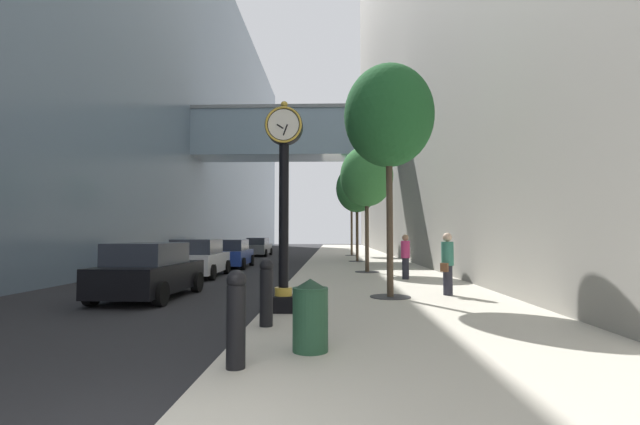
# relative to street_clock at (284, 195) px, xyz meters

# --- Properties ---
(ground_plane) EXTENTS (110.00, 110.00, 0.00)m
(ground_plane) POSITION_rel_street_clock_xyz_m (-0.50, 20.59, -2.73)
(ground_plane) COLOR #262628
(ground_plane) RESTS_ON ground
(sidewalk_right) EXTENTS (6.43, 80.00, 0.14)m
(sidewalk_right) POSITION_rel_street_clock_xyz_m (2.71, 23.59, -2.66)
(sidewalk_right) COLOR beige
(sidewalk_right) RESTS_ON ground
(building_block_left) EXTENTS (24.01, 80.00, 25.66)m
(building_block_left) POSITION_rel_street_clock_xyz_m (-13.17, 23.57, 10.07)
(building_block_left) COLOR slate
(building_block_left) RESTS_ON ground
(street_clock) EXTENTS (0.84, 0.55, 4.71)m
(street_clock) POSITION_rel_street_clock_xyz_m (0.00, 0.00, 0.00)
(street_clock) COLOR black
(street_clock) RESTS_ON sidewalk_right
(bollard_nearest) EXTENTS (0.26, 0.26, 1.24)m
(bollard_nearest) POSITION_rel_street_clock_xyz_m (-0.15, -4.05, -1.94)
(bollard_nearest) COLOR black
(bollard_nearest) RESTS_ON sidewalk_right
(bollard_second) EXTENTS (0.26, 0.26, 1.24)m
(bollard_second) POSITION_rel_street_clock_xyz_m (-0.15, -1.52, -1.94)
(bollard_second) COLOR black
(bollard_second) RESTS_ON sidewalk_right
(street_tree_near) EXTENTS (2.48, 2.48, 6.42)m
(street_tree_near) POSITION_rel_street_clock_xyz_m (2.65, 2.29, 2.37)
(street_tree_near) COLOR #333335
(street_tree_near) RESTS_ON sidewalk_right
(street_tree_mid_near) EXTENTS (2.42, 2.42, 5.77)m
(street_tree_mid_near) POSITION_rel_street_clock_xyz_m (2.65, 10.16, 1.77)
(street_tree_mid_near) COLOR #333335
(street_tree_mid_near) RESTS_ON sidewalk_right
(street_tree_mid_far) EXTENTS (2.67, 2.67, 6.19)m
(street_tree_mid_far) POSITION_rel_street_clock_xyz_m (2.65, 18.03, 2.05)
(street_tree_mid_far) COLOR #333335
(street_tree_mid_far) RESTS_ON sidewalk_right
(street_tree_far) EXTENTS (2.21, 2.21, 6.56)m
(street_tree_far) POSITION_rel_street_clock_xyz_m (2.65, 25.90, 2.65)
(street_tree_far) COLOR #333335
(street_tree_far) RESTS_ON sidewalk_right
(trash_bin) EXTENTS (0.53, 0.53, 1.05)m
(trash_bin) POSITION_rel_street_clock_xyz_m (0.76, -3.22, -2.05)
(trash_bin) COLOR #234C33
(trash_bin) RESTS_ON sidewalk_right
(pedestrian_walking) EXTENTS (0.49, 0.52, 1.75)m
(pedestrian_walking) POSITION_rel_street_clock_xyz_m (4.32, 2.74, -1.66)
(pedestrian_walking) COLOR #23232D
(pedestrian_walking) RESTS_ON sidewalk_right
(pedestrian_by_clock) EXTENTS (0.38, 0.38, 1.70)m
(pedestrian_by_clock) POSITION_rel_street_clock_xyz_m (3.88, 7.10, -1.69)
(pedestrian_by_clock) COLOR #23232D
(pedestrian_by_clock) RESTS_ON sidewalk_right
(car_black_near) EXTENTS (2.13, 4.09, 1.60)m
(car_black_near) POSITION_rel_street_clock_xyz_m (-4.19, 2.77, -1.95)
(car_black_near) COLOR black
(car_black_near) RESTS_ON ground
(car_grey_mid) EXTENTS (1.96, 4.62, 1.57)m
(car_grey_mid) POSITION_rel_street_clock_xyz_m (-5.35, 27.84, -1.96)
(car_grey_mid) COLOR slate
(car_grey_mid) RESTS_ON ground
(car_white_far) EXTENTS (2.25, 4.31, 1.64)m
(car_white_far) POSITION_rel_street_clock_xyz_m (-4.75, 9.09, -1.93)
(car_white_far) COLOR silver
(car_white_far) RESTS_ON ground
(car_blue_trailing) EXTENTS (2.11, 4.59, 1.56)m
(car_blue_trailing) POSITION_rel_street_clock_xyz_m (-4.51, 14.35, -1.96)
(car_blue_trailing) COLOR navy
(car_blue_trailing) RESTS_ON ground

